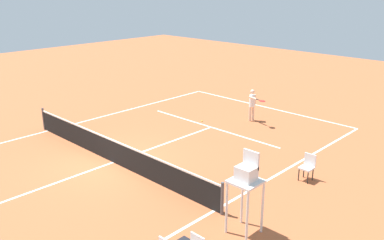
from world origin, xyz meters
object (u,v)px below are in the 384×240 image
at_px(tennis_ball, 202,121).
at_px(courtside_chair_mid, 308,166).
at_px(umpire_chair, 246,180).
at_px(player_serving, 253,103).

height_order(tennis_ball, courtside_chair_mid, courtside_chair_mid).
height_order(umpire_chair, courtside_chair_mid, umpire_chair).
bearing_deg(umpire_chair, tennis_ball, -40.48).
bearing_deg(tennis_ball, umpire_chair, 139.52).
bearing_deg(tennis_ball, player_serving, -133.15).
distance_m(tennis_ball, umpire_chair, 9.93).
relative_size(umpire_chair, courtside_chair_mid, 2.54).
relative_size(player_serving, tennis_ball, 23.90).
bearing_deg(player_serving, tennis_ball, -29.82).
relative_size(tennis_ball, courtside_chair_mid, 0.07).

